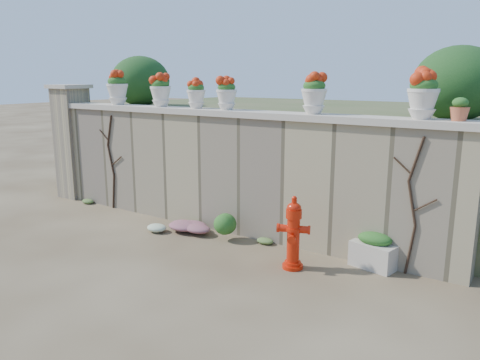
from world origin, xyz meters
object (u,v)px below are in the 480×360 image
Objects in this scene: planter_box at (374,251)px; urn_pot_0 at (117,88)px; fire_hydrant at (293,233)px; terracotta_pot at (460,110)px.

urn_pot_0 is (-5.39, 0.25, 2.19)m from planter_box.
terracotta_pot is (1.82, 0.92, 1.71)m from fire_hydrant.
fire_hydrant is 1.54× the size of planter_box.
terracotta_pot is at bearing 27.26° from planter_box.
fire_hydrant is 3.65× the size of terracotta_pot.
fire_hydrant is 1.58× the size of urn_pot_0.
terracotta_pot is (0.88, 0.25, 1.99)m from planter_box.
urn_pot_0 reaches higher than terracotta_pot.
urn_pot_0 reaches higher than fire_hydrant.
terracotta_pot reaches higher than planter_box.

